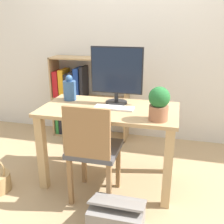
% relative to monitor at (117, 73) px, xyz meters
% --- Properties ---
extents(ground_plane, '(10.00, 10.00, 0.00)m').
position_rel_monitor_xyz_m(ground_plane, '(-0.03, -0.15, -1.01)').
color(ground_plane, tan).
extents(wall_back, '(8.00, 0.05, 2.60)m').
position_rel_monitor_xyz_m(wall_back, '(-0.03, 0.96, 0.29)').
color(wall_back, silver).
rests_on(wall_back, ground_plane).
extents(desk, '(1.20, 0.64, 0.72)m').
position_rel_monitor_xyz_m(desk, '(-0.03, -0.15, -0.43)').
color(desk, tan).
rests_on(desk, ground_plane).
extents(monitor, '(0.47, 0.20, 0.51)m').
position_rel_monitor_xyz_m(monitor, '(0.00, 0.00, 0.00)').
color(monitor, '#232326').
rests_on(monitor, desk).
extents(keyboard, '(0.34, 0.12, 0.02)m').
position_rel_monitor_xyz_m(keyboard, '(0.02, -0.17, -0.27)').
color(keyboard, silver).
rests_on(keyboard, desk).
extents(vase, '(0.12, 0.12, 0.24)m').
position_rel_monitor_xyz_m(vase, '(-0.46, 0.00, -0.18)').
color(vase, '#33598C').
rests_on(vase, desk).
extents(potted_plant, '(0.16, 0.16, 0.26)m').
position_rel_monitor_xyz_m(potted_plant, '(0.41, -0.35, -0.15)').
color(potted_plant, '#9E6647').
rests_on(potted_plant, desk).
extents(chair, '(0.40, 0.40, 0.87)m').
position_rel_monitor_xyz_m(chair, '(-0.08, -0.48, -0.52)').
color(chair, '#4C4C51').
rests_on(chair, ground_plane).
extents(bookshelf, '(0.97, 0.28, 1.03)m').
position_rel_monitor_xyz_m(bookshelf, '(-0.71, 0.78, -0.47)').
color(bookshelf, tan).
rests_on(bookshelf, ground_plane).
extents(storage_box, '(0.40, 0.30, 0.25)m').
position_rel_monitor_xyz_m(storage_box, '(0.18, -0.76, -0.90)').
color(storage_box, gray).
rests_on(storage_box, ground_plane).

